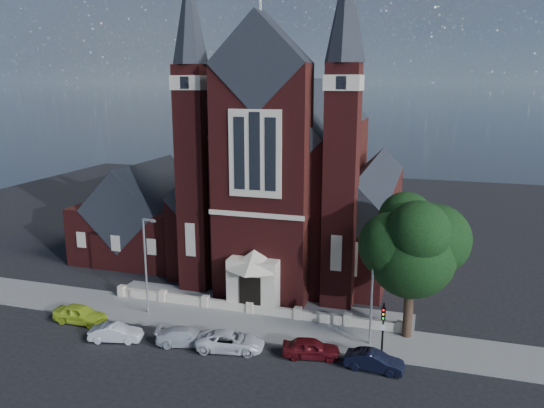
# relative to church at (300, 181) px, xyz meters

# --- Properties ---
(ground) EXTENTS (120.00, 120.00, 0.00)m
(ground) POSITION_rel_church_xyz_m (0.00, -7.94, -8.19)
(ground) COLOR black
(ground) RESTS_ON ground
(pavement_strip) EXTENTS (60.00, 5.00, 0.12)m
(pavement_strip) POSITION_rel_church_xyz_m (0.00, -18.44, -8.19)
(pavement_strip) COLOR slate
(pavement_strip) RESTS_ON ground
(forecourt_paving) EXTENTS (26.00, 3.00, 0.14)m
(forecourt_paving) POSITION_rel_church_xyz_m (0.00, -14.44, -8.19)
(forecourt_paving) COLOR slate
(forecourt_paving) RESTS_ON ground
(forecourt_wall) EXTENTS (24.00, 0.40, 0.90)m
(forecourt_wall) POSITION_rel_church_xyz_m (0.00, -16.44, -8.19)
(forecourt_wall) COLOR beige
(forecourt_wall) RESTS_ON ground
(church) EXTENTS (20.01, 34.90, 29.20)m
(church) POSITION_rel_church_xyz_m (0.00, 0.00, 0.00)
(church) COLOR #471413
(church) RESTS_ON ground
(parish_hall) EXTENTS (12.00, 12.20, 10.24)m
(parish_hall) POSITION_rel_church_xyz_m (-16.00, -4.94, -4.17)
(parish_hall) COLOR #471413
(parish_hall) RESTS_ON ground
(street_tree) EXTENTS (6.40, 6.60, 10.70)m
(street_tree) POSITION_rel_church_xyz_m (12.60, -17.23, -1.23)
(street_tree) COLOR black
(street_tree) RESTS_ON ground
(street_lamp_left) EXTENTS (1.16, 0.22, 8.09)m
(street_lamp_left) POSITION_rel_church_xyz_m (-7.91, -18.94, -3.59)
(street_lamp_left) COLOR gray
(street_lamp_left) RESTS_ON ground
(street_lamp_right) EXTENTS (1.16, 0.22, 8.09)m
(street_lamp_right) POSITION_rel_church_xyz_m (10.09, -18.94, -3.59)
(street_lamp_right) COLOR gray
(street_lamp_right) RESTS_ON ground
(traffic_signal) EXTENTS (0.28, 0.42, 4.00)m
(traffic_signal) POSITION_rel_church_xyz_m (11.00, -20.52, -5.60)
(traffic_signal) COLOR black
(traffic_signal) RESTS_ON ground
(car_lime_van) EXTENTS (4.28, 1.73, 1.46)m
(car_lime_van) POSITION_rel_church_xyz_m (-12.30, -21.92, -7.46)
(car_lime_van) COLOR #B6D32A
(car_lime_van) RESTS_ON ground
(car_silver_a) EXTENTS (4.04, 2.23, 1.26)m
(car_silver_a) POSITION_rel_church_xyz_m (-7.89, -23.74, -7.55)
(car_silver_a) COLOR #B4B6BC
(car_silver_a) RESTS_ON ground
(car_silver_b) EXTENTS (4.67, 2.89, 1.26)m
(car_silver_b) POSITION_rel_church_xyz_m (-2.70, -22.74, -7.55)
(car_silver_b) COLOR #BABDC2
(car_silver_b) RESTS_ON ground
(car_white_suv) EXTENTS (5.16, 3.05, 1.35)m
(car_white_suv) POSITION_rel_church_xyz_m (0.64, -22.54, -7.51)
(car_white_suv) COLOR white
(car_white_suv) RESTS_ON ground
(car_dark_red) EXTENTS (4.21, 2.34, 1.36)m
(car_dark_red) POSITION_rel_church_xyz_m (6.32, -21.87, -7.51)
(car_dark_red) COLOR #520E13
(car_dark_red) RESTS_ON ground
(car_navy) EXTENTS (3.96, 1.63, 1.27)m
(car_navy) POSITION_rel_church_xyz_m (10.69, -22.31, -7.55)
(car_navy) COLOR black
(car_navy) RESTS_ON ground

